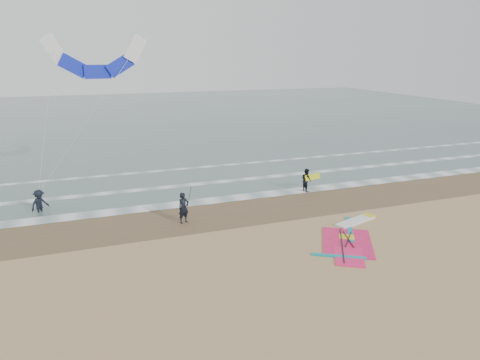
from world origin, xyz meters
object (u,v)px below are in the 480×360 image
object	(u,v)px
windsurf_rig	(351,236)
person_walking	(306,180)
person_standing	(184,208)
surf_kite	(96,60)
person_wading	(39,198)

from	to	relation	value
windsurf_rig	person_walking	xyz separation A→B (m)	(1.46, 7.49, 0.75)
person_standing	surf_kite	bearing A→B (deg)	96.18
person_standing	surf_kite	world-z (taller)	surf_kite
person_wading	surf_kite	distance (m)	9.15
windsurf_rig	surf_kite	size ratio (longest dim) A/B	0.64
person_walking	windsurf_rig	bearing A→B (deg)	164.90
windsurf_rig	person_standing	world-z (taller)	person_standing
person_wading	windsurf_rig	bearing A→B (deg)	-71.71
person_walking	person_wading	xyz separation A→B (m)	(-16.60, 1.70, 0.08)
windsurf_rig	person_walking	bearing A→B (deg)	78.96
person_standing	person_walking	xyz separation A→B (m)	(9.02, 2.73, -0.08)
person_standing	surf_kite	xyz separation A→B (m)	(-3.59, 7.40, 7.68)
surf_kite	person_wading	bearing A→B (deg)	-143.30
windsurf_rig	person_standing	size ratio (longest dim) A/B	3.34
surf_kite	windsurf_rig	bearing A→B (deg)	-47.49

